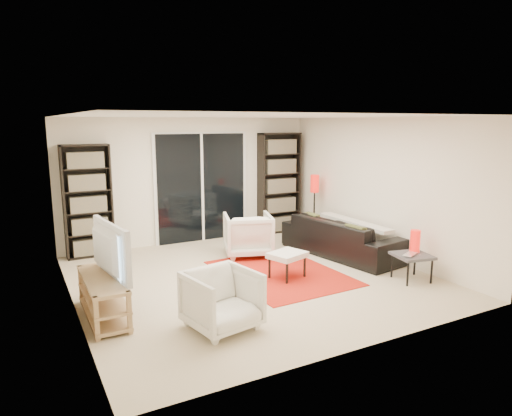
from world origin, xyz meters
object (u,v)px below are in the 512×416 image
at_px(bookshelf_right, 279,183).
at_px(tv_stand, 103,296).
at_px(side_table, 412,257).
at_px(armchair_back, 248,235).
at_px(floor_lamp, 315,191).
at_px(bookshelf_left, 88,201).
at_px(armchair_front, 222,300).
at_px(sofa, 342,237).
at_px(ottoman, 287,256).

relative_size(bookshelf_right, tv_stand, 1.65).
xyz_separation_m(bookshelf_right, tv_stand, (-4.12, -2.76, -0.79)).
xyz_separation_m(tv_stand, side_table, (4.27, -0.81, 0.09)).
distance_m(armchair_back, side_table, 2.77).
relative_size(armchair_back, floor_lamp, 0.64).
xyz_separation_m(tv_stand, floor_lamp, (4.48, 1.99, 0.70)).
xyz_separation_m(bookshelf_left, armchair_front, (0.86, -3.72, -0.64)).
bearing_deg(bookshelf_left, sofa, -27.24).
relative_size(bookshelf_right, side_table, 3.55).
bearing_deg(side_table, armchair_front, -177.32).
bearing_deg(tv_stand, armchair_front, -40.02).
bearing_deg(armchair_back, sofa, 171.78).
bearing_deg(ottoman, armchair_front, -144.68).
bearing_deg(sofa, bookshelf_right, -6.51).
bearing_deg(ottoman, floor_lamp, 45.78).
relative_size(sofa, armchair_back, 2.73).
bearing_deg(side_table, sofa, 92.53).
bearing_deg(ottoman, bookshelf_right, 61.32).
bearing_deg(bookshelf_right, armchair_back, -137.85).
bearing_deg(armchair_front, bookshelf_right, 40.67).
height_order(bookshelf_right, armchair_back, bookshelf_right).
bearing_deg(tv_stand, sofa, 10.04).
height_order(sofa, ottoman, sofa).
xyz_separation_m(side_table, floor_lamp, (0.22, 2.80, 0.61)).
relative_size(tv_stand, side_table, 2.16).
bearing_deg(armchair_back, armchair_front, 75.93).
height_order(bookshelf_left, sofa, bookshelf_left).
height_order(sofa, armchair_back, armchair_back).
height_order(bookshelf_left, tv_stand, bookshelf_left).
relative_size(armchair_back, ottoman, 1.31).
xyz_separation_m(bookshelf_left, tv_stand, (-0.27, -2.76, -0.71)).
xyz_separation_m(bookshelf_right, floor_lamp, (0.36, -0.77, -0.08)).
bearing_deg(armchair_front, side_table, -7.84).
bearing_deg(armchair_back, floor_lamp, -145.46).
xyz_separation_m(bookshelf_right, side_table, (0.14, -3.57, -0.69)).
bearing_deg(bookshelf_left, bookshelf_right, -0.00).
height_order(bookshelf_left, ottoman, bookshelf_left).
bearing_deg(bookshelf_right, tv_stand, -146.16).
distance_m(bookshelf_left, sofa, 4.46).
xyz_separation_m(bookshelf_left, side_table, (3.99, -3.57, -0.62)).
height_order(tv_stand, armchair_back, armchair_back).
xyz_separation_m(bookshelf_right, armchair_front, (-2.99, -3.72, -0.71)).
bearing_deg(ottoman, side_table, -31.38).
bearing_deg(side_table, floor_lamp, 85.58).
relative_size(bookshelf_right, armchair_back, 2.55).
relative_size(armchair_back, side_table, 1.39).
height_order(ottoman, side_table, same).
bearing_deg(bookshelf_right, ottoman, -118.68).
distance_m(bookshelf_right, armchair_back, 2.00).
height_order(bookshelf_left, side_table, bookshelf_left).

